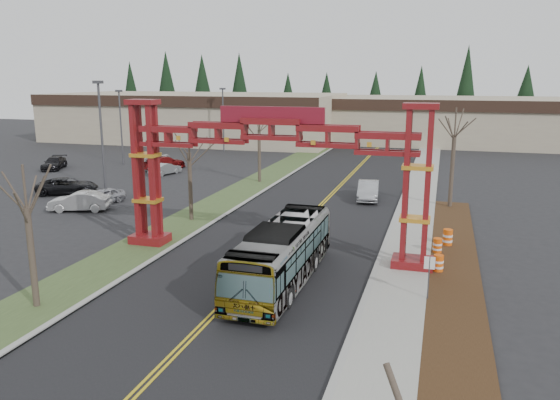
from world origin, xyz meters
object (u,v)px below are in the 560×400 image
at_px(parked_car_near_b, 79,201).
at_px(barrel_south, 438,264).
at_px(silver_sedan, 368,190).
at_px(retail_building_east, 450,120).
at_px(light_pole_far, 223,115).
at_px(barrel_mid, 437,246).
at_px(gateway_arch, 272,154).
at_px(light_pole_mid, 121,122).
at_px(light_pole_near, 101,128).
at_px(parked_car_mid_a, 165,163).
at_px(parked_car_far_c, 54,163).
at_px(parked_car_far_b, 154,157).
at_px(transit_bus, 282,254).
at_px(parked_car_near_c, 67,186).
at_px(bare_tree_median_near, 27,209).
at_px(bare_tree_median_mid, 189,153).
at_px(barrel_north, 448,238).
at_px(bare_tree_right_far, 454,135).
at_px(street_sign, 429,269).
at_px(bare_tree_median_far, 259,130).
at_px(retail_building_west, 197,117).
at_px(parked_car_far_a, 165,169).
at_px(parked_car_near_a, 103,196).

bearing_deg(parked_car_near_b, barrel_south, 58.33).
bearing_deg(silver_sedan, retail_building_east, 75.92).
xyz_separation_m(light_pole_far, barrel_mid, (29.20, -38.04, -4.56)).
relative_size(gateway_arch, parked_car_near_b, 3.94).
bearing_deg(light_pole_mid, retail_building_east, 42.92).
xyz_separation_m(retail_building_east, silver_sedan, (-6.63, -45.51, -2.72)).
distance_m(silver_sedan, light_pole_near, 24.30).
bearing_deg(retail_building_east, parked_car_mid_a, -129.96).
bearing_deg(parked_car_far_c, parked_car_near_b, -68.05).
distance_m(parked_car_far_b, light_pole_near, 17.49).
distance_m(transit_bus, light_pole_near, 28.33).
height_order(parked_car_near_c, bare_tree_median_near, bare_tree_median_near).
xyz_separation_m(light_pole_near, barrel_south, (29.57, -13.60, -5.21)).
xyz_separation_m(bare_tree_median_near, bare_tree_median_mid, (0.00, 15.97, 0.33)).
xyz_separation_m(light_pole_far, barrel_north, (29.77, -36.33, -4.50)).
bearing_deg(parked_car_far_c, bare_tree_right_far, -30.33).
distance_m(transit_bus, street_sign, 7.15).
xyz_separation_m(bare_tree_right_far, light_pole_mid, (-37.24, 11.93, -0.72)).
bearing_deg(transit_bus, light_pole_near, 141.98).
bearing_deg(parked_car_near_c, light_pole_mid, -6.83).
xyz_separation_m(parked_car_far_c, bare_tree_median_far, (24.75, -0.77, 4.47)).
bearing_deg(parked_car_near_b, parked_car_far_b, 177.57).
height_order(retail_building_west, parked_car_near_c, retail_building_west).
xyz_separation_m(parked_car_near_c, barrel_north, (32.39, -6.39, -0.18)).
height_order(parked_car_far_b, parked_car_far_c, parked_car_far_c).
distance_m(retail_building_east, parked_car_far_a, 49.11).
bearing_deg(parked_car_near_a, parked_car_near_c, 173.72).
xyz_separation_m(parked_car_mid_a, bare_tree_median_mid, (12.64, -19.49, 4.16)).
xyz_separation_m(retail_building_east, parked_car_far_b, (-34.35, -32.41, -2.86)).
xyz_separation_m(gateway_arch, street_sign, (8.94, -4.28, -4.43)).
height_order(transit_bus, silver_sedan, transit_bus).
bearing_deg(barrel_mid, light_pole_mid, 146.26).
xyz_separation_m(parked_car_far_b, barrel_south, (33.70, -29.83, -0.15)).
bearing_deg(parked_car_near_c, transit_bus, -144.55).
xyz_separation_m(gateway_arch, retail_building_east, (10.00, 61.95, -2.47)).
distance_m(silver_sedan, parked_car_far_a, 23.19).
distance_m(barrel_south, barrel_north, 4.97).
bearing_deg(bare_tree_median_far, parked_car_far_a, 173.87).
distance_m(transit_bus, barrel_mid, 10.25).
bearing_deg(light_pole_mid, retail_building_west, 95.93).
relative_size(bare_tree_right_far, barrel_south, 7.90).
bearing_deg(barrel_north, retail_building_east, 89.82).
height_order(retail_building_east, parked_car_near_a, retail_building_east).
bearing_deg(light_pole_mid, street_sign, -41.14).
bearing_deg(bare_tree_right_far, barrel_south, -92.37).
height_order(parked_car_near_c, barrel_south, parked_car_near_c).
bearing_deg(bare_tree_median_near, parked_car_far_b, 112.42).
bearing_deg(light_pole_near, parked_car_mid_a, 91.99).
xyz_separation_m(barrel_south, barrel_mid, (-0.10, 3.24, -0.01)).
distance_m(gateway_arch, barrel_south, 10.84).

